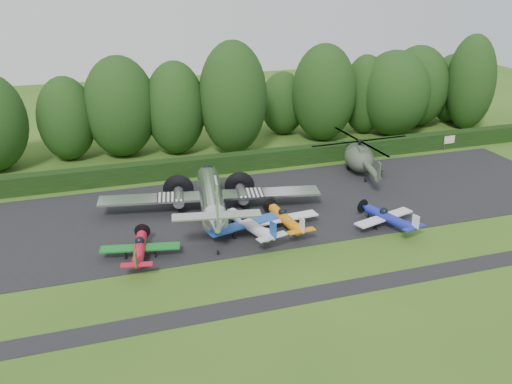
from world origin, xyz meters
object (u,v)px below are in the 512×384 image
object	(u,v)px
light_plane_blue	(388,217)
sign_board	(454,140)
transport_plane	(212,197)
helicopter	(359,155)
light_plane_orange	(285,219)
light_plane_white	(249,224)
light_plane_red	(140,248)

from	to	relation	value
light_plane_blue	sign_board	size ratio (longest dim) A/B	2.11
transport_plane	helicopter	size ratio (longest dim) A/B	1.52
light_plane_orange	sign_board	world-z (taller)	light_plane_orange
transport_plane	light_plane_white	distance (m)	5.59
sign_board	light_plane_orange	bearing A→B (deg)	-144.90
light_plane_white	light_plane_orange	size ratio (longest dim) A/B	1.11
light_plane_blue	transport_plane	bearing A→B (deg)	168.99
transport_plane	light_plane_blue	size ratio (longest dim) A/B	3.16
transport_plane	sign_board	distance (m)	36.03
light_plane_white	helicopter	distance (m)	20.30
transport_plane	light_plane_blue	world-z (taller)	transport_plane
light_plane_red	helicopter	xyz separation A→B (m)	(26.28, 12.86, 1.03)
light_plane_red	helicopter	size ratio (longest dim) A/B	0.48
light_plane_orange	light_plane_red	bearing A→B (deg)	-168.16
light_plane_white	light_plane_red	bearing A→B (deg)	-156.74
light_plane_red	light_plane_blue	distance (m)	21.99
light_plane_red	light_plane_white	size ratio (longest dim) A/B	0.86
helicopter	light_plane_white	bearing A→B (deg)	-158.11
light_plane_orange	light_plane_blue	xyz separation A→B (m)	(8.90, -2.54, -0.04)
light_plane_red	sign_board	distance (m)	45.38
light_plane_red	light_plane_blue	world-z (taller)	light_plane_red
light_plane_blue	light_plane_red	bearing A→B (deg)	-166.15
helicopter	sign_board	xyz separation A→B (m)	(15.75, 4.27, -0.85)
light_plane_red	light_plane_white	xyz separation A→B (m)	(9.61, 1.30, 0.16)
light_plane_red	sign_board	xyz separation A→B (m)	(42.02, 17.13, 0.18)
helicopter	light_plane_orange	bearing A→B (deg)	-152.38
light_plane_red	transport_plane	bearing A→B (deg)	28.99
transport_plane	helicopter	distance (m)	19.73
helicopter	transport_plane	bearing A→B (deg)	-173.96
transport_plane	sign_board	xyz separation A→B (m)	(34.41, 10.66, -0.68)
light_plane_orange	helicopter	world-z (taller)	helicopter
transport_plane	light_plane_red	size ratio (longest dim) A/B	3.15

